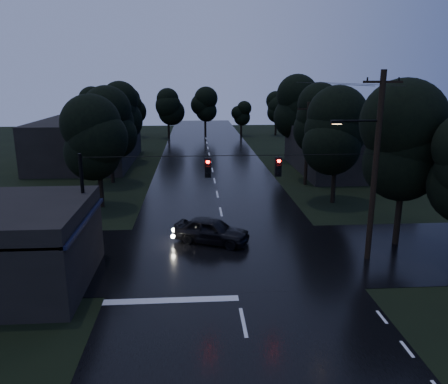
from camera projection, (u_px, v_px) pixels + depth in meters
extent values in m
cube|color=black|center=(215.00, 181.00, 41.77)|extent=(12.00, 120.00, 0.02)
cube|color=black|center=(230.00, 255.00, 24.40)|extent=(60.00, 9.00, 0.02)
cube|color=black|center=(18.00, 222.00, 20.04)|extent=(6.00, 7.00, 0.12)
cube|color=black|center=(85.00, 220.00, 20.24)|extent=(0.30, 7.00, 0.15)
cylinder|color=black|center=(65.00, 283.00, 17.76)|extent=(0.10, 0.10, 3.00)
cylinder|color=black|center=(97.00, 233.00, 23.55)|extent=(0.10, 0.10, 3.00)
cube|color=#FFC166|center=(77.00, 246.00, 18.96)|extent=(0.06, 1.60, 0.50)
cube|color=#FFC166|center=(91.00, 226.00, 21.57)|extent=(0.06, 1.20, 0.50)
cube|color=black|center=(345.00, 150.00, 45.98)|extent=(10.00, 14.00, 4.40)
cube|color=black|center=(88.00, 141.00, 49.86)|extent=(10.00, 16.00, 5.00)
cylinder|color=black|center=(375.00, 169.00, 22.66)|extent=(0.30, 0.30, 10.00)
cube|color=black|center=(383.00, 82.00, 21.53)|extent=(2.00, 0.12, 0.12)
cylinder|color=black|center=(358.00, 121.00, 21.95)|extent=(2.20, 0.10, 0.10)
cube|color=black|center=(337.00, 122.00, 21.89)|extent=(0.60, 0.25, 0.18)
cube|color=#FFB266|center=(337.00, 124.00, 21.91)|extent=(0.45, 0.18, 0.03)
cylinder|color=black|center=(307.00, 144.00, 39.43)|extent=(0.30, 0.30, 7.50)
cube|color=black|center=(309.00, 109.00, 38.62)|extent=(2.00, 0.12, 0.12)
cylinder|color=black|center=(84.00, 212.00, 22.18)|extent=(0.18, 0.18, 6.00)
cylinder|color=black|center=(231.00, 156.00, 21.96)|extent=(15.00, 0.03, 0.03)
cube|color=black|center=(208.00, 168.00, 22.03)|extent=(0.32, 0.25, 1.00)
sphere|color=#FF0C07|center=(208.00, 168.00, 21.89)|extent=(0.18, 0.18, 0.18)
cube|color=black|center=(278.00, 167.00, 22.27)|extent=(0.32, 0.25, 1.00)
sphere|color=#FF0C07|center=(279.00, 167.00, 22.13)|extent=(0.18, 0.18, 0.18)
cylinder|color=black|center=(397.00, 221.00, 25.67)|extent=(0.36, 0.36, 2.80)
sphere|color=black|center=(403.00, 165.00, 24.80)|extent=(4.48, 4.48, 4.48)
sphere|color=black|center=(406.00, 144.00, 24.49)|extent=(4.48, 4.48, 4.48)
sphere|color=black|center=(408.00, 122.00, 24.19)|extent=(4.48, 4.48, 4.48)
cylinder|color=black|center=(101.00, 191.00, 33.15)|extent=(0.36, 0.36, 2.45)
sphere|color=black|center=(98.00, 153.00, 32.39)|extent=(3.92, 3.92, 3.92)
sphere|color=black|center=(97.00, 138.00, 32.12)|extent=(3.92, 3.92, 3.92)
sphere|color=black|center=(96.00, 124.00, 31.85)|extent=(3.92, 3.92, 3.92)
cylinder|color=black|center=(112.00, 169.00, 40.81)|extent=(0.36, 0.36, 2.62)
sphere|color=black|center=(110.00, 135.00, 39.99)|extent=(4.20, 4.20, 4.20)
sphere|color=black|center=(109.00, 122.00, 39.70)|extent=(4.20, 4.20, 4.20)
sphere|color=black|center=(108.00, 110.00, 39.42)|extent=(4.20, 4.20, 4.20)
cylinder|color=black|center=(122.00, 151.00, 50.39)|extent=(0.36, 0.36, 2.80)
sphere|color=black|center=(121.00, 121.00, 49.52)|extent=(4.48, 4.48, 4.48)
sphere|color=black|center=(120.00, 110.00, 49.22)|extent=(4.48, 4.48, 4.48)
sphere|color=black|center=(119.00, 99.00, 48.91)|extent=(4.48, 4.48, 4.48)
cylinder|color=black|center=(333.00, 186.00, 34.31)|extent=(0.36, 0.36, 2.62)
sphere|color=black|center=(336.00, 146.00, 33.49)|extent=(4.20, 4.20, 4.20)
sphere|color=black|center=(337.00, 131.00, 33.21)|extent=(4.20, 4.20, 4.20)
sphere|color=black|center=(338.00, 116.00, 32.92)|extent=(4.20, 4.20, 4.20)
cylinder|color=black|center=(314.00, 165.00, 42.04)|extent=(0.36, 0.36, 2.80)
sphere|color=black|center=(316.00, 130.00, 41.17)|extent=(4.48, 4.48, 4.48)
sphere|color=black|center=(316.00, 117.00, 40.87)|extent=(4.48, 4.48, 4.48)
sphere|color=black|center=(317.00, 104.00, 40.56)|extent=(4.48, 4.48, 4.48)
cylinder|color=black|center=(296.00, 148.00, 51.70)|extent=(0.36, 0.36, 2.97)
sphere|color=black|center=(298.00, 117.00, 50.78)|extent=(4.76, 4.76, 4.76)
sphere|color=black|center=(298.00, 106.00, 50.46)|extent=(4.76, 4.76, 4.76)
sphere|color=black|center=(299.00, 95.00, 50.13)|extent=(4.76, 4.76, 4.76)
imported|color=black|center=(212.00, 230.00, 26.03)|extent=(4.87, 3.49, 1.54)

